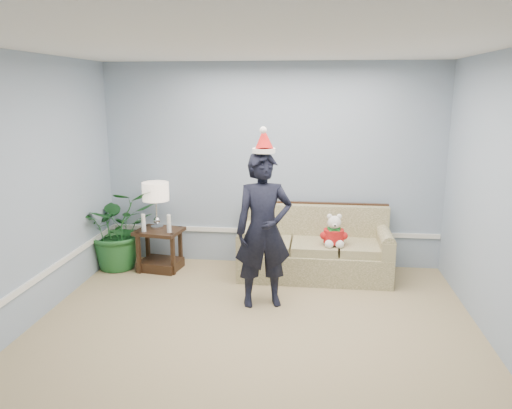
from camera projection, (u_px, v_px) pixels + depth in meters
The scene contains 10 objects.
room_shell at pixel (247, 209), 4.21m from camera, with size 4.54×5.04×2.74m.
wainscot_trim at pixel (159, 259), 5.68m from camera, with size 4.49×4.99×0.06m.
sofa at pixel (314, 251), 6.41m from camera, with size 1.90×0.83×0.89m.
side_table at pixel (160, 254), 6.62m from camera, with size 0.64×0.56×0.55m.
table_lamp at pixel (156, 193), 6.50m from camera, with size 0.35×0.35×0.62m.
candle_pair at pixel (156, 224), 6.41m from camera, with size 0.40×0.06×0.23m.
houseplant at pixel (119, 228), 6.62m from camera, with size 0.98×0.85×1.08m, color #205D27.
man at pixel (263, 230), 5.40m from camera, with size 0.62×0.41×1.70m, color black.
santa_hat at pixel (264, 141), 5.20m from camera, with size 0.28×0.31×0.29m.
teddy_bear at pixel (334, 234), 6.11m from camera, with size 0.26×0.29×0.41m.
Camera 1 is at (0.54, -4.06, 2.33)m, focal length 35.00 mm.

